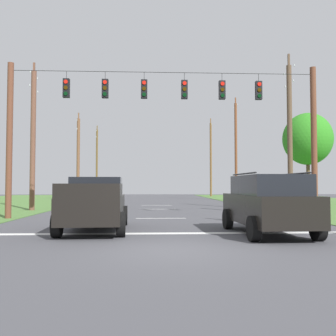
{
  "coord_description": "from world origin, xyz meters",
  "views": [
    {
      "loc": [
        -0.56,
        -9.96,
        1.65
      ],
      "look_at": [
        0.29,
        7.81,
        2.45
      ],
      "focal_mm": 41.05,
      "sensor_mm": 36.0,
      "label": 1
    }
  ],
  "objects": [
    {
      "name": "ground_plane",
      "position": [
        0.0,
        0.0,
        0.0
      ],
      "size": [
        120.0,
        120.0,
        0.0
      ],
      "primitive_type": "plane",
      "color": "#47474C"
    },
    {
      "name": "utility_pole_mid_right",
      "position": [
        8.36,
        13.95,
        4.91
      ],
      "size": [
        0.32,
        1.91,
        10.09
      ],
      "color": "brown",
      "rests_on": "ground"
    },
    {
      "name": "utility_pole_far_left",
      "position": [
        -8.22,
        15.46,
        4.81
      ],
      "size": [
        0.34,
        1.8,
        9.76
      ],
      "color": "brown",
      "rests_on": "ground"
    },
    {
      "name": "utility_pole_far_right",
      "position": [
        8.72,
        30.85,
        5.44
      ],
      "size": [
        0.28,
        1.73,
        11.16
      ],
      "color": "brown",
      "rests_on": "ground"
    },
    {
      "name": "overhead_signal_span",
      "position": [
        0.18,
        9.32,
        4.56
      ],
      "size": [
        15.71,
        0.31,
        7.78
      ],
      "color": "brown",
      "rests_on": "ground"
    },
    {
      "name": "stop_bar_stripe",
      "position": [
        0.0,
        3.24,
        0.0
      ],
      "size": [
        13.2,
        0.45,
        0.01
      ],
      "primitive_type": "cube",
      "color": "white",
      "rests_on": "ground"
    },
    {
      "name": "distant_car_crossing_white",
      "position": [
        8.59,
        22.61,
        0.79
      ],
      "size": [
        2.28,
        4.42,
        1.52
      ],
      "color": "silver",
      "rests_on": "ground"
    },
    {
      "name": "lane_dash_2",
      "position": [
        0.0,
        21.63,
        0.0
      ],
      "size": [
        2.5,
        0.15,
        0.01
      ],
      "primitive_type": "cube",
      "rotation": [
        0.0,
        0.0,
        1.57
      ],
      "color": "white",
      "rests_on": "ground"
    },
    {
      "name": "lane_dash_0",
      "position": [
        0.0,
        9.24,
        0.0
      ],
      "size": [
        2.5,
        0.15,
        0.01
      ],
      "primitive_type": "cube",
      "rotation": [
        0.0,
        0.0,
        1.57
      ],
      "color": "white",
      "rests_on": "ground"
    },
    {
      "name": "suv_black",
      "position": [
        3.41,
        2.81,
        1.06
      ],
      "size": [
        2.33,
        4.86,
        2.05
      ],
      "color": "black",
      "rests_on": "ground"
    },
    {
      "name": "utility_pole_distant_right",
      "position": [
        -8.08,
        30.67,
        4.56
      ],
      "size": [
        0.33,
        1.74,
        9.31
      ],
      "color": "brown",
      "rests_on": "ground"
    },
    {
      "name": "pickup_truck",
      "position": [
        -2.56,
        4.28,
        0.97
      ],
      "size": [
        2.46,
        5.48,
        1.95
      ],
      "color": "black",
      "rests_on": "ground"
    },
    {
      "name": "tree_roadside_right",
      "position": [
        12.03,
        19.96,
        5.33
      ],
      "size": [
        3.9,
        3.9,
        7.42
      ],
      "color": "brown",
      "rests_on": "ground"
    },
    {
      "name": "utility_pole_distant_left",
      "position": [
        -8.43,
        47.46,
        5.29
      ],
      "size": [
        0.28,
        1.7,
        10.56
      ],
      "color": "brown",
      "rests_on": "ground"
    },
    {
      "name": "lane_dash_1",
      "position": [
        0.0,
        16.61,
        0.0
      ],
      "size": [
        2.5,
        0.15,
        0.01
      ],
      "primitive_type": "cube",
      "rotation": [
        0.0,
        0.0,
        1.57
      ],
      "color": "white",
      "rests_on": "ground"
    },
    {
      "name": "utility_pole_near_left",
      "position": [
        8.41,
        45.93,
        5.59
      ],
      "size": [
        0.29,
        1.81,
        11.51
      ],
      "color": "brown",
      "rests_on": "ground"
    }
  ]
}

